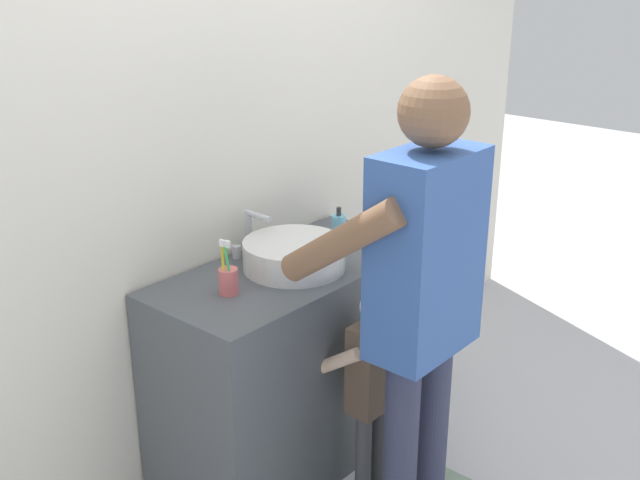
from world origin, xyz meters
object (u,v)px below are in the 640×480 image
child_toddler (371,378)px  adult_parent (420,283)px  toothbrush_cup (228,280)px  soap_bottle (339,230)px

child_toddler → adult_parent: adult_parent is taller
toothbrush_cup → child_toddler: (0.32, -0.40, -0.39)m
soap_bottle → child_toddler: (-0.30, -0.41, -0.41)m
child_toddler → adult_parent: (-0.07, -0.24, 0.48)m
toothbrush_cup → child_toddler: 0.65m
soap_bottle → child_toddler: size_ratio=0.19×
adult_parent → child_toddler: bearing=73.1°
toothbrush_cup → child_toddler: size_ratio=0.24×
toothbrush_cup → soap_bottle: 0.63m
toothbrush_cup → adult_parent: 0.69m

